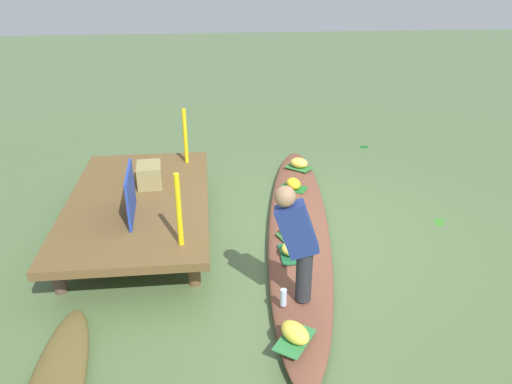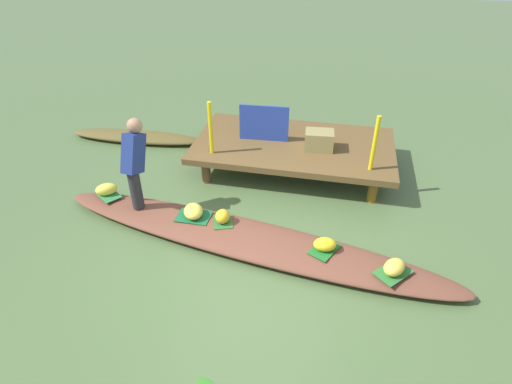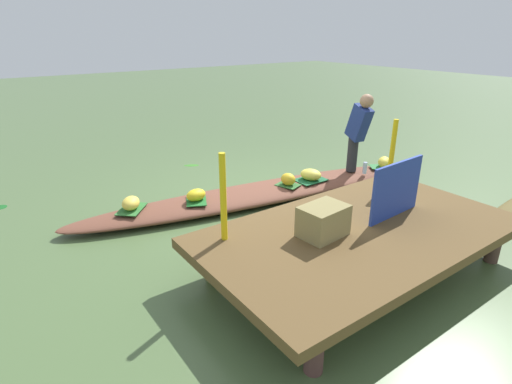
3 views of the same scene
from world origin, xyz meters
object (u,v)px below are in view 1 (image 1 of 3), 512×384
at_px(banana_bunch_3, 293,184).
at_px(market_banner, 131,194).
at_px(produce_crate, 149,175).
at_px(vendor_person, 297,238).
at_px(water_bottle, 284,297).
at_px(banana_bunch_0, 295,332).
at_px(banana_bunch_4, 291,229).
at_px(vendor_boat, 298,227).
at_px(banana_bunch_2, 299,163).
at_px(banana_bunch_1, 294,248).

xyz_separation_m(banana_bunch_3, market_banner, (-1.18, 2.17, 0.50)).
relative_size(market_banner, produce_crate, 1.80).
distance_m(vendor_person, water_bottle, 0.63).
bearing_deg(banana_bunch_0, banana_bunch_4, -8.58).
bearing_deg(banana_bunch_3, market_banner, 118.62).
bearing_deg(water_bottle, vendor_boat, -15.50).
xyz_separation_m(vendor_boat, banana_bunch_2, (1.80, -0.33, 0.18)).
bearing_deg(market_banner, water_bottle, -136.00).
relative_size(banana_bunch_0, market_banner, 0.38).
height_order(banana_bunch_3, banana_bunch_4, banana_bunch_4).
relative_size(vendor_person, market_banner, 1.56).
height_order(banana_bunch_3, vendor_person, vendor_person).
relative_size(banana_bunch_2, water_bottle, 1.61).
relative_size(banana_bunch_2, produce_crate, 0.66).
relative_size(banana_bunch_3, market_banner, 0.35).
xyz_separation_m(vendor_boat, banana_bunch_3, (1.00, -0.10, 0.17)).
height_order(banana_bunch_0, banana_bunch_2, banana_bunch_0).
bearing_deg(banana_bunch_4, market_banner, 84.91).
xyz_separation_m(banana_bunch_2, water_bottle, (-3.46, 0.79, 0.01)).
distance_m(banana_bunch_0, banana_bunch_4, 1.83).
xyz_separation_m(banana_bunch_0, banana_bunch_1, (1.40, -0.24, -0.00)).
distance_m(banana_bunch_3, banana_bunch_4, 1.38).
distance_m(vendor_boat, banana_bunch_4, 0.43).
bearing_deg(banana_bunch_3, banana_bunch_4, 168.90).
xyz_separation_m(banana_bunch_4, produce_crate, (1.07, 1.78, 0.34)).
bearing_deg(produce_crate, banana_bunch_0, -152.41).
bearing_deg(produce_crate, banana_bunch_4, -121.10).
relative_size(banana_bunch_3, water_bottle, 1.52).
relative_size(banana_bunch_0, banana_bunch_3, 1.10).
bearing_deg(banana_bunch_0, vendor_boat, -11.39).
bearing_deg(banana_bunch_0, banana_bunch_1, -9.83).
distance_m(banana_bunch_4, market_banner, 1.97).
xyz_separation_m(water_bottle, produce_crate, (2.39, 1.48, 0.34)).
xyz_separation_m(banana_bunch_3, banana_bunch_4, (-1.35, 0.27, 0.01)).
relative_size(banana_bunch_1, banana_bunch_2, 1.09).
xyz_separation_m(banana_bunch_0, banana_bunch_3, (3.16, -0.54, -0.01)).
distance_m(banana_bunch_2, vendor_person, 3.49).
relative_size(vendor_boat, vendor_person, 4.42).
bearing_deg(banana_bunch_2, banana_bunch_1, 168.37).
bearing_deg(banana_bunch_2, water_bottle, 167.07).
xyz_separation_m(banana_bunch_1, banana_bunch_3, (1.77, -0.30, -0.01)).
distance_m(banana_bunch_0, produce_crate, 3.28).
distance_m(vendor_boat, banana_bunch_2, 1.84).
bearing_deg(produce_crate, vendor_boat, -110.49).
bearing_deg(vendor_person, banana_bunch_1, -9.67).
distance_m(vendor_boat, produce_crate, 2.14).
bearing_deg(banana_bunch_3, banana_bunch_0, 170.34).
distance_m(banana_bunch_1, market_banner, 2.02).
xyz_separation_m(banana_bunch_1, market_banner, (0.58, 1.87, 0.49)).
height_order(vendor_person, water_bottle, vendor_person).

